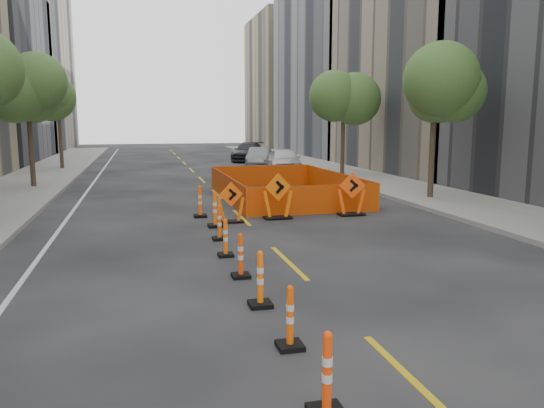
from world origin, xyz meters
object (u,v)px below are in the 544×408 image
object	(u,v)px
channelizer_1	(327,374)
channelizer_4	(241,255)
channelizer_3	(260,279)
chevron_sign_right	(352,194)
channelizer_5	(226,238)
chevron_sign_left	(231,202)
chevron_sign_center	(278,196)
parked_car_near	(284,160)
channelizer_8	(200,201)
channelizer_2	(290,317)
channelizer_6	(219,223)
parked_car_mid	(259,157)
parked_car_far	(248,152)
channelizer_7	(215,209)

from	to	relation	value
channelizer_1	channelizer_4	size ratio (longest dim) A/B	1.04
channelizer_3	channelizer_4	distance (m)	1.84
channelizer_3	chevron_sign_right	distance (m)	9.69
channelizer_5	chevron_sign_left	xyz separation A→B (m)	(0.85, 4.26, 0.20)
chevron_sign_center	parked_car_near	xyz separation A→B (m)	(4.35, 15.11, 0.03)
channelizer_5	chevron_sign_right	xyz separation A→B (m)	(5.18, 4.55, 0.29)
channelizer_8	channelizer_2	bearing A→B (deg)	-89.50
channelizer_6	chevron_sign_left	size ratio (longest dim) A/B	0.74
chevron_sign_left	parked_car_mid	world-z (taller)	parked_car_mid
channelizer_3	parked_car_far	world-z (taller)	parked_car_far
channelizer_3	channelizer_8	xyz separation A→B (m)	(-0.06, 9.18, 0.04)
channelizer_5	parked_car_mid	world-z (taller)	parked_car_mid
channelizer_3	parked_car_near	xyz separation A→B (m)	(6.81, 23.32, 0.29)
channelizer_1	channelizer_7	bearing A→B (deg)	88.66
channelizer_4	chevron_sign_right	world-z (taller)	chevron_sign_right
channelizer_7	parked_car_near	distance (m)	17.29
channelizer_8	chevron_sign_right	bearing A→B (deg)	-10.46
chevron_sign_left	chevron_sign_right	world-z (taller)	chevron_sign_right
channelizer_1	parked_car_mid	bearing A→B (deg)	78.73
channelizer_1	parked_car_far	bearing A→B (deg)	79.91
channelizer_3	parked_car_near	bearing A→B (deg)	73.72
chevron_sign_right	chevron_sign_center	bearing A→B (deg)	-169.13
channelizer_1	channelizer_7	distance (m)	11.02
channelizer_2	channelizer_7	xyz separation A→B (m)	(0.17, 9.18, 0.08)
channelizer_3	chevron_sign_left	distance (m)	7.98
channelizer_6	channelizer_7	xyz separation A→B (m)	(0.13, 1.84, 0.07)
channelizer_3	channelizer_2	bearing A→B (deg)	-88.96
channelizer_7	channelizer_5	bearing A→B (deg)	-93.89
channelizer_2	chevron_sign_center	size ratio (longest dim) A/B	0.62
channelizer_5	parked_car_near	world-z (taller)	parked_car_near
chevron_sign_center	parked_car_mid	distance (m)	20.55
channelizer_1	chevron_sign_left	distance (m)	11.64
channelizer_2	channelizer_3	size ratio (longest dim) A/B	0.93
channelizer_8	chevron_sign_center	world-z (taller)	chevron_sign_center
chevron_sign_center	channelizer_7	bearing A→B (deg)	-170.34
chevron_sign_left	parked_car_far	distance (m)	26.39
channelizer_5	channelizer_3	bearing A→B (deg)	-89.25
channelizer_3	chevron_sign_center	distance (m)	8.58
channelizer_1	channelizer_8	distance (m)	12.85
channelizer_5	channelizer_8	xyz separation A→B (m)	(-0.01, 5.51, 0.08)
chevron_sign_right	parked_car_near	size ratio (longest dim) A/B	0.32
channelizer_4	channelizer_3	bearing A→B (deg)	-89.58
channelizer_4	chevron_sign_left	world-z (taller)	chevron_sign_left
channelizer_6	parked_car_near	bearing A→B (deg)	69.27
channelizer_5	channelizer_6	world-z (taller)	channelizer_6
channelizer_1	channelizer_8	size ratio (longest dim) A/B	0.91
chevron_sign_center	parked_car_near	distance (m)	15.73
channelizer_3	channelizer_8	size ratio (longest dim) A/B	0.93
channelizer_4	channelizer_8	xyz separation A→B (m)	(-0.05, 7.34, 0.07)
channelizer_2	channelizer_6	xyz separation A→B (m)	(0.04, 7.34, 0.01)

